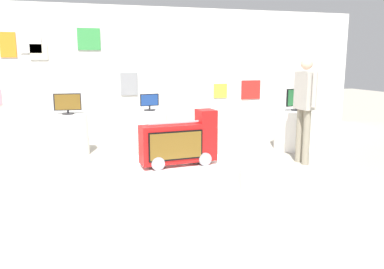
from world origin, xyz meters
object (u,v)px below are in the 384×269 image
(novelty_firetruck_tv, at_px, (180,143))
(display_pedestal_left_rear, at_px, (69,135))
(main_display_pedestal, at_px, (179,175))
(tv_on_right_rear, at_px, (297,98))
(display_pedestal_center_rear, at_px, (150,130))
(shopper_browsing_near_truck, at_px, (305,102))
(tv_on_center_rear, at_px, (150,102))
(tv_on_left_rear, at_px, (68,103))
(display_pedestal_right_rear, at_px, (295,130))

(novelty_firetruck_tv, bearing_deg, display_pedestal_left_rear, 121.70)
(main_display_pedestal, height_order, tv_on_right_rear, tv_on_right_rear)
(display_pedestal_center_rear, bearing_deg, shopper_browsing_near_truck, -39.56)
(tv_on_right_rear, bearing_deg, tv_on_center_rear, 162.48)
(display_pedestal_center_rear, bearing_deg, tv_on_left_rear, -177.52)
(tv_on_left_rear, distance_m, shopper_browsing_near_truck, 4.27)
(display_pedestal_right_rear, bearing_deg, display_pedestal_left_rear, 169.37)
(tv_on_center_rear, bearing_deg, tv_on_right_rear, -17.52)
(display_pedestal_center_rear, relative_size, shopper_browsing_near_truck, 0.43)
(display_pedestal_left_rear, distance_m, shopper_browsing_near_truck, 4.32)
(main_display_pedestal, bearing_deg, tv_on_left_rear, 121.42)
(main_display_pedestal, distance_m, tv_on_left_rear, 2.93)
(novelty_firetruck_tv, bearing_deg, tv_on_left_rear, 121.74)
(display_pedestal_center_rear, bearing_deg, tv_on_center_rear, -99.15)
(tv_on_left_rear, bearing_deg, shopper_browsing_near_truck, -25.44)
(display_pedestal_right_rear, xyz_separation_m, shopper_browsing_near_truck, (-0.48, -1.02, 0.68))
(tv_on_center_rear, height_order, tv_on_right_rear, tv_on_right_rear)
(display_pedestal_center_rear, xyz_separation_m, tv_on_center_rear, (-0.00, -0.00, 0.56))
(main_display_pedestal, xyz_separation_m, tv_on_right_rear, (2.87, 1.58, 0.87))
(tv_on_left_rear, xyz_separation_m, shopper_browsing_near_truck, (3.85, -1.83, 0.09))
(display_pedestal_right_rear, relative_size, shopper_browsing_near_truck, 0.45)
(tv_on_left_rear, bearing_deg, novelty_firetruck_tv, -58.26)
(display_pedestal_center_rear, bearing_deg, display_pedestal_right_rear, -17.51)
(tv_on_center_rear, relative_size, tv_on_right_rear, 0.73)
(tv_on_left_rear, bearing_deg, display_pedestal_center_rear, 2.48)
(display_pedestal_left_rear, xyz_separation_m, tv_on_center_rear, (1.55, 0.06, 0.56))
(tv_on_left_rear, relative_size, shopper_browsing_near_truck, 0.27)
(shopper_browsing_near_truck, bearing_deg, display_pedestal_right_rear, 64.93)
(tv_on_left_rear, bearing_deg, display_pedestal_left_rear, 96.58)
(display_pedestal_center_rear, relative_size, display_pedestal_right_rear, 0.95)
(display_pedestal_center_rear, distance_m, display_pedestal_right_rear, 2.91)
(display_pedestal_center_rear, relative_size, tv_on_right_rear, 1.50)
(display_pedestal_left_rear, height_order, tv_on_center_rear, tv_on_center_rear)
(display_pedestal_left_rear, bearing_deg, main_display_pedestal, -58.62)
(tv_on_left_rear, distance_m, tv_on_right_rear, 4.41)
(display_pedestal_center_rear, xyz_separation_m, shopper_browsing_near_truck, (2.30, -1.90, 0.68))
(display_pedestal_left_rear, bearing_deg, tv_on_right_rear, -10.69)
(tv_on_center_rear, height_order, shopper_browsing_near_truck, shopper_browsing_near_truck)
(display_pedestal_right_rear, bearing_deg, novelty_firetruck_tv, -150.77)
(main_display_pedestal, relative_size, tv_on_left_rear, 3.62)
(shopper_browsing_near_truck, bearing_deg, tv_on_left_rear, 154.56)
(display_pedestal_center_rear, bearing_deg, tv_on_right_rear, -17.59)
(tv_on_left_rear, bearing_deg, tv_on_center_rear, 2.34)
(display_pedestal_left_rear, relative_size, tv_on_right_rear, 1.50)
(tv_on_right_rear, bearing_deg, display_pedestal_right_rear, 75.16)
(tv_on_center_rear, bearing_deg, display_pedestal_left_rear, -177.81)
(display_pedestal_left_rear, height_order, tv_on_right_rear, tv_on_right_rear)
(display_pedestal_left_rear, distance_m, tv_on_right_rear, 4.45)
(display_pedestal_left_rear, distance_m, tv_on_left_rear, 0.59)
(display_pedestal_left_rear, relative_size, display_pedestal_right_rear, 0.95)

